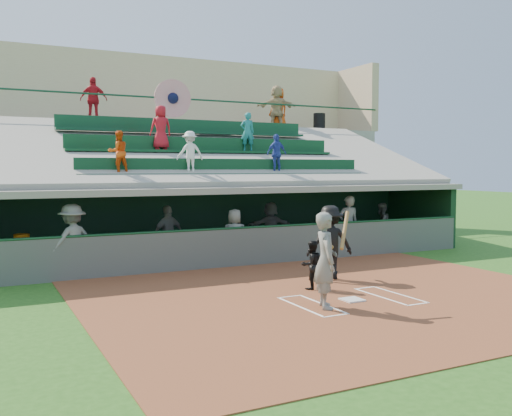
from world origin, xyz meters
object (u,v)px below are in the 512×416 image
home_plate (352,300)px  batter_at_plate (326,260)px  water_cooler (22,242)px  trash_bin (319,122)px  catcher (311,265)px  white_table (21,261)px

home_plate → batter_at_plate: batter_at_plate is taller
home_plate → water_cooler: water_cooler is taller
water_cooler → trash_bin: trash_bin is taller
home_plate → water_cooler: size_ratio=1.06×
catcher → trash_bin: (7.84, 11.87, 4.43)m
batter_at_plate → white_table: size_ratio=2.67×
home_plate → white_table: size_ratio=0.59×
water_cooler → trash_bin: (13.73, 6.75, 4.14)m
trash_bin → home_plate: bearing=-120.1°
catcher → white_table: 7.86m
home_plate → batter_at_plate: (-0.87, -0.28, 0.96)m
batter_at_plate → catcher: bearing=67.1°
catcher → water_cooler: 7.81m
home_plate → water_cooler: 8.92m
home_plate → batter_at_plate: size_ratio=0.22×
home_plate → trash_bin: 16.08m
white_table → trash_bin: trash_bin is taller
catcher → water_cooler: size_ratio=2.80×
home_plate → trash_bin: trash_bin is taller
water_cooler → catcher: bearing=-41.0°
white_table → trash_bin: bearing=23.9°
white_table → trash_bin: 15.99m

